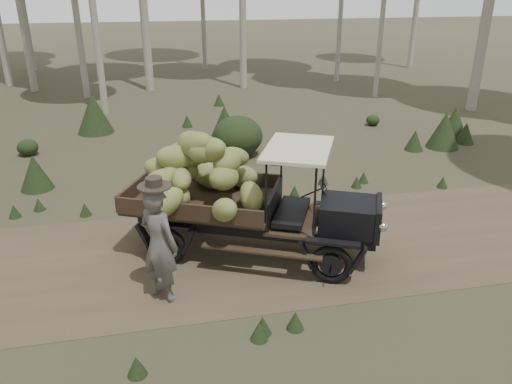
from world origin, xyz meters
TOP-DOWN VIEW (x-y plane):
  - ground at (0.00, 0.00)m, footprint 120.00×120.00m
  - dirt_track at (0.00, 0.00)m, footprint 70.00×4.00m
  - banana_truck at (0.02, 0.20)m, footprint 4.86×3.33m
  - farmer at (-1.20, -1.15)m, footprint 0.83×0.83m
  - undergrowth at (0.36, 0.13)m, footprint 20.83×23.90m

SIDE VIEW (x-z plane):
  - ground at x=0.00m, z-range 0.00..0.00m
  - dirt_track at x=0.00m, z-range 0.00..0.01m
  - undergrowth at x=0.36m, z-range -0.13..1.24m
  - farmer at x=-1.20m, z-range -0.06..2.05m
  - banana_truck at x=0.02m, z-range 0.15..2.61m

